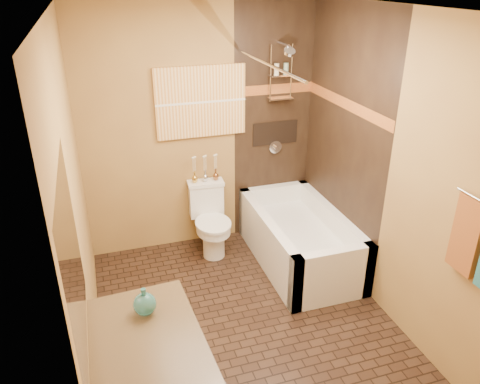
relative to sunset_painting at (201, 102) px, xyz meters
name	(u,v)px	position (x,y,z in m)	size (l,w,h in m)	color
floor	(248,324)	(0.00, -1.48, -1.55)	(3.00, 3.00, 0.00)	black
wall_left	(78,215)	(-1.20, -1.48, -0.30)	(0.02, 3.00, 2.50)	#A98441
wall_right	(390,171)	(1.20, -1.48, -0.30)	(0.02, 3.00, 2.50)	#A98441
wall_back	(201,131)	(0.00, 0.02, -0.30)	(2.40, 0.02, 2.50)	#A98441
wall_front	(355,324)	(0.00, -2.98, -0.30)	(2.40, 0.02, 2.50)	#A98441
ceiling	(251,8)	(0.00, -1.48, 0.95)	(3.00, 3.00, 0.00)	silver
alcove_tile_back	(273,124)	(0.77, 0.01, -0.30)	(0.85, 0.01, 2.50)	black
alcove_tile_right	(343,142)	(1.19, -0.73, -0.30)	(0.01, 1.50, 2.50)	black
mosaic_band_back	(275,89)	(0.77, 0.00, 0.07)	(0.85, 0.01, 0.10)	maroon
mosaic_band_right	(346,104)	(1.18, -0.73, 0.07)	(0.01, 1.50, 0.10)	maroon
alcove_niche	(275,133)	(0.80, 0.01, -0.40)	(0.50, 0.01, 0.25)	black
shower_fixtures	(281,87)	(0.80, -0.10, 0.12)	(0.24, 0.33, 1.16)	silver
curtain_rod	(266,63)	(0.40, -0.73, 0.47)	(0.03, 0.03, 1.55)	silver
towel_rust	(467,236)	(1.16, -2.40, -0.37)	(0.05, 0.22, 0.52)	brown
sunset_painting	(201,102)	(0.00, 0.00, 0.00)	(0.90, 0.04, 0.70)	orange
vanity_mirror	(74,264)	(-1.19, -2.48, -0.05)	(0.01, 1.00, 0.90)	white
bathtub	(299,242)	(0.80, -0.73, -1.33)	(0.80, 1.50, 0.55)	white
toilet	(210,220)	(0.00, -0.25, -1.18)	(0.38, 0.56, 0.73)	white
teal_bottle	(144,301)	(-0.88, -2.20, -0.55)	(0.13, 0.13, 0.21)	#236967
bud_vases	(205,168)	(0.00, -0.09, -0.66)	(0.28, 0.06, 0.28)	gold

